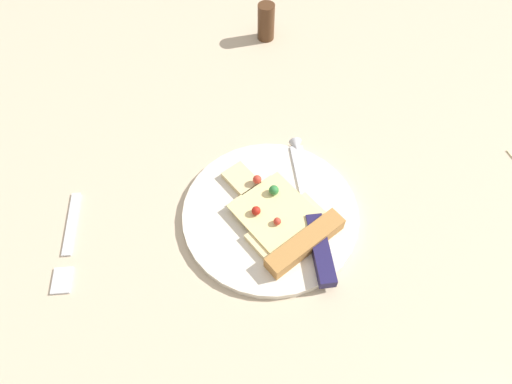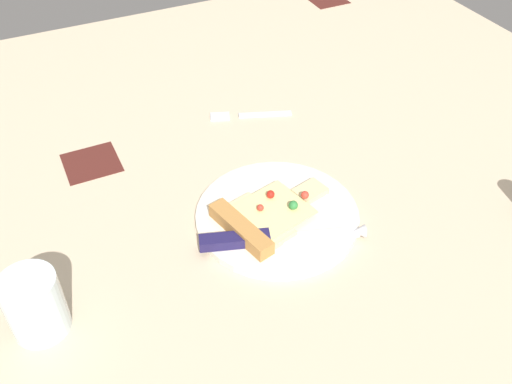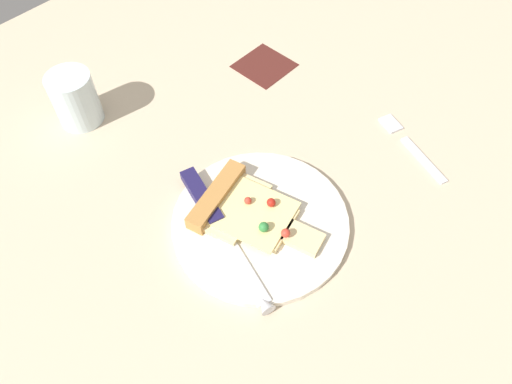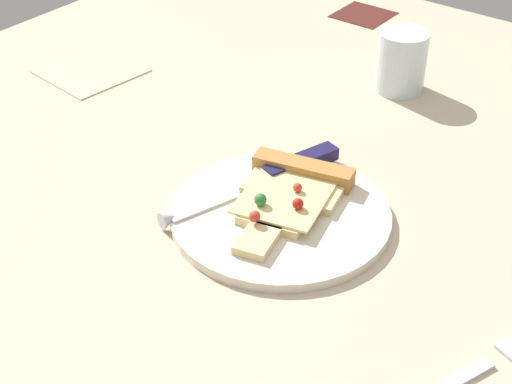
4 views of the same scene
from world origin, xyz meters
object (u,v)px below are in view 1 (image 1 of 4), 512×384
at_px(knife, 314,220).
at_px(pepper_shaker, 266,22).
at_px(plate, 270,214).
at_px(pizza_slice, 283,221).
at_px(fork, 67,246).

height_order(knife, pepper_shaker, pepper_shaker).
bearing_deg(pepper_shaker, plate, 65.11).
distance_m(plate, pepper_shaker, 0.39).
bearing_deg(pizza_slice, plate, 90.18).
bearing_deg(pizza_slice, fork, 146.70).
height_order(plate, knife, knife).
bearing_deg(fork, pepper_shaker, -126.37).
xyz_separation_m(pizza_slice, pepper_shaker, (-0.16, -0.38, 0.02)).
bearing_deg(fork, plate, -174.58).
xyz_separation_m(pizza_slice, fork, (0.28, -0.10, -0.02)).
relative_size(plate, fork, 1.65).
height_order(plate, pizza_slice, pizza_slice).
bearing_deg(knife, plate, 156.38).
relative_size(knife, fork, 1.57).
bearing_deg(pepper_shaker, knife, 73.15).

